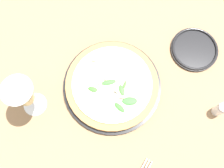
{
  "coord_description": "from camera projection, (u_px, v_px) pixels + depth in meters",
  "views": [
    {
      "loc": [
        -0.19,
        -0.15,
        0.85
      ],
      "look_at": [
        -0.03,
        0.04,
        0.03
      ],
      "focal_mm": 42.0,
      "sensor_mm": 36.0,
      "label": 1
    }
  ],
  "objects": [
    {
      "name": "ground_plane",
      "position": [
        126.0,
        90.0,
        0.88
      ],
      "size": [
        6.0,
        6.0,
        0.0
      ],
      "primitive_type": "plane",
      "color": "#9E7A56"
    },
    {
      "name": "pizza_arugula_main",
      "position": [
        112.0,
        85.0,
        0.87
      ],
      "size": [
        0.33,
        0.33,
        0.05
      ],
      "color": "black",
      "rests_on": "ground_plane"
    },
    {
      "name": "wine_glass",
      "position": [
        23.0,
        95.0,
        0.75
      ],
      "size": [
        0.09,
        0.09,
        0.18
      ],
      "color": "white",
      "rests_on": "ground_plane"
    },
    {
      "name": "side_plate_white",
      "position": [
        195.0,
        49.0,
        0.92
      ],
      "size": [
        0.17,
        0.17,
        0.02
      ],
      "color": "black",
      "rests_on": "ground_plane"
    },
    {
      "name": "shaker_pepper",
      "position": [
        220.0,
        109.0,
        0.83
      ],
      "size": [
        0.03,
        0.03,
        0.07
      ],
      "color": "silver",
      "rests_on": "ground_plane"
    }
  ]
}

